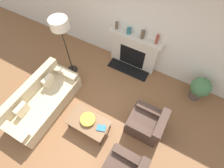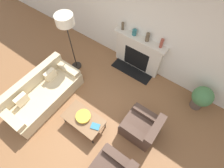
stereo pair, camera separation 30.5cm
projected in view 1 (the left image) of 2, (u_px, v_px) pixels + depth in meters
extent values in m
plane|color=brown|center=(95.00, 130.00, 4.40)|extent=(18.00, 18.00, 0.00)
cube|color=silver|center=(144.00, 25.00, 4.42)|extent=(18.00, 0.06, 2.90)
cube|color=beige|center=(134.00, 51.00, 5.15)|extent=(1.42, 0.20, 1.08)
cube|color=black|center=(132.00, 57.00, 5.23)|extent=(0.78, 0.04, 0.70)
cube|color=black|center=(128.00, 69.00, 5.46)|extent=(1.28, 0.40, 0.02)
cube|color=beige|center=(135.00, 37.00, 4.66)|extent=(1.54, 0.28, 0.05)
cube|color=#CCB78E|center=(44.00, 103.00, 4.59)|extent=(0.92, 2.08, 0.40)
cube|color=#CCB78E|center=(28.00, 90.00, 4.38)|extent=(0.20, 2.08, 0.34)
cube|color=#CCB78E|center=(13.00, 130.00, 3.91)|extent=(0.85, 0.22, 0.15)
cube|color=#CCB78E|center=(64.00, 72.00, 4.81)|extent=(0.85, 0.22, 0.15)
cube|color=beige|center=(22.00, 110.00, 4.12)|extent=(0.12, 0.32, 0.28)
cube|color=beige|center=(48.00, 81.00, 4.57)|extent=(0.12, 0.32, 0.28)
cube|color=#4C382D|center=(129.00, 156.00, 3.58)|extent=(0.72, 0.18, 0.13)
cube|color=#4C382D|center=(145.00, 124.00, 4.26)|extent=(0.80, 0.73, 0.44)
cube|color=#4C382D|center=(161.00, 125.00, 3.86)|extent=(0.18, 0.73, 0.31)
cube|color=#4C382D|center=(151.00, 110.00, 4.15)|extent=(0.72, 0.18, 0.13)
cube|color=#4C382D|center=(142.00, 130.00, 3.89)|extent=(0.72, 0.18, 0.13)
cube|color=brown|center=(88.00, 122.00, 4.13)|extent=(1.00, 0.56, 0.03)
cylinder|color=black|center=(68.00, 124.00, 4.30)|extent=(0.03, 0.03, 0.35)
cylinder|color=black|center=(100.00, 143.00, 4.05)|extent=(0.03, 0.03, 0.35)
cylinder|color=black|center=(79.00, 109.00, 4.53)|extent=(0.03, 0.03, 0.35)
cylinder|color=black|center=(110.00, 125.00, 4.29)|extent=(0.03, 0.03, 0.35)
cylinder|color=gold|center=(88.00, 120.00, 4.13)|extent=(0.13, 0.13, 0.02)
cylinder|color=gold|center=(88.00, 119.00, 4.10)|extent=(0.36, 0.36, 0.06)
cube|color=teal|center=(101.00, 128.00, 4.02)|extent=(0.24, 0.21, 0.02)
cylinder|color=black|center=(73.00, 69.00, 5.45)|extent=(0.30, 0.30, 0.03)
cylinder|color=black|center=(67.00, 51.00, 4.76)|extent=(0.03, 0.03, 1.60)
cylinder|color=beige|center=(59.00, 23.00, 4.02)|extent=(0.45, 0.45, 0.25)
cylinder|color=brown|center=(117.00, 25.00, 4.72)|extent=(0.08, 0.08, 0.22)
cylinder|color=#28666B|center=(129.00, 31.00, 4.64)|extent=(0.12, 0.12, 0.16)
cylinder|color=brown|center=(143.00, 34.00, 4.51)|extent=(0.10, 0.10, 0.23)
cylinder|color=brown|center=(157.00, 39.00, 4.39)|extent=(0.08, 0.08, 0.26)
cylinder|color=brown|center=(195.00, 94.00, 4.82)|extent=(0.30, 0.30, 0.27)
sphere|color=#477A47|center=(201.00, 87.00, 4.51)|extent=(0.52, 0.52, 0.52)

